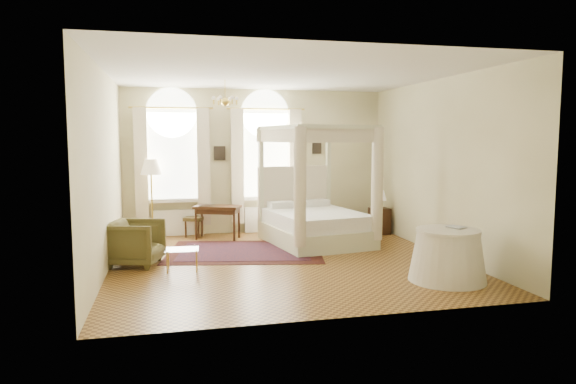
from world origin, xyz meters
The scene contains 18 objects.
ground centered at (0.00, 0.00, 0.00)m, with size 6.00×6.00×0.00m, color olive.
room_walls centered at (0.00, 0.00, 1.98)m, with size 6.00×6.00×6.00m.
window_left centered at (-1.90, 2.87, 1.49)m, with size 1.62×0.27×3.29m.
window_right centered at (0.20, 2.87, 1.49)m, with size 1.62×0.27×3.29m.
chandelier centered at (-0.90, 1.20, 2.91)m, with size 0.51×0.45×0.50m.
wall_pictures centered at (0.09, 2.97, 1.89)m, with size 2.54×0.03×0.39m.
canopy_bed centered at (0.97, 1.37, 0.56)m, with size 2.19×2.53×2.44m.
nightstand centered at (2.70, 2.09, 0.30)m, with size 0.42×0.38×0.60m, color #361E0E.
nightstand_lamp centered at (2.68, 2.04, 0.87)m, with size 0.28×0.28×0.41m.
writing_desk centered at (-0.97, 2.35, 0.62)m, with size 1.09×0.85×0.73m.
laptop centered at (-1.22, 2.38, 0.74)m, with size 0.37×0.24×0.03m, color black.
stool centered at (-1.47, 2.70, 0.37)m, with size 0.50×0.50×0.45m.
armchair centered at (-2.57, 0.30, 0.39)m, with size 0.84×0.86×0.78m, color #4A431F.
coffee_table centered at (-1.80, -0.25, 0.33)m, with size 0.57×0.42×0.37m.
floor_lamp centered at (-2.36, 2.59, 1.49)m, with size 0.45×0.45×1.74m.
oriental_rug centered at (-0.59, 0.92, 0.01)m, with size 3.26×2.61×0.01m.
side_table centered at (2.16, -1.79, 0.39)m, with size 1.18×1.18×0.80m.
book centered at (2.26, -1.74, 0.81)m, with size 0.20×0.26×0.02m, color black.
Camera 1 is at (-1.97, -8.77, 2.19)m, focal length 32.00 mm.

